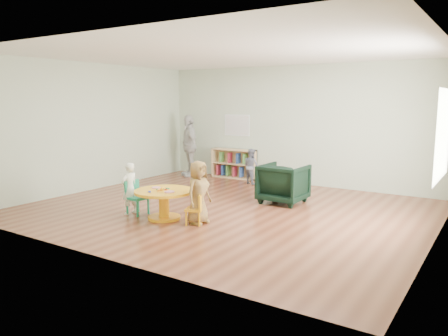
% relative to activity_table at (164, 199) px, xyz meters
% --- Properties ---
extents(room, '(7.10, 7.00, 2.80)m').
position_rel_activity_table_xyz_m(room, '(0.54, 1.15, 1.55)').
color(room, brown).
rests_on(room, ground).
extents(activity_table, '(0.99, 0.99, 0.54)m').
position_rel_activity_table_xyz_m(activity_table, '(0.00, 0.00, 0.00)').
color(activity_table, '#FCAA15').
rests_on(activity_table, ground).
extents(kid_chair_left, '(0.34, 0.34, 0.60)m').
position_rel_activity_table_xyz_m(kid_chair_left, '(-0.62, -0.03, -0.02)').
color(kid_chair_left, '#18845C').
rests_on(kid_chair_left, ground).
extents(kid_chair_right, '(0.35, 0.35, 0.50)m').
position_rel_activity_table_xyz_m(kid_chair_right, '(0.66, 0.03, -0.07)').
color(kid_chair_right, '#FCAA15').
rests_on(kid_chair_right, ground).
extents(bookshelf, '(1.20, 0.30, 0.75)m').
position_rel_activity_table_xyz_m(bookshelf, '(-1.09, 4.00, 0.02)').
color(bookshelf, tan).
rests_on(bookshelf, ground).
extents(alphabet_poster, '(0.74, 0.01, 0.54)m').
position_rel_activity_table_xyz_m(alphabet_poster, '(-1.08, 4.13, 1.01)').
color(alphabet_poster, white).
rests_on(alphabet_poster, ground).
extents(armchair, '(0.83, 0.86, 0.77)m').
position_rel_activity_table_xyz_m(armchair, '(1.18, 2.17, 0.04)').
color(armchair, black).
rests_on(armchair, ground).
extents(child_left, '(0.25, 0.35, 0.91)m').
position_rel_activity_table_xyz_m(child_left, '(-0.72, -0.08, 0.11)').
color(child_left, white).
rests_on(child_left, ground).
extents(child_right, '(0.35, 0.52, 1.03)m').
position_rel_activity_table_xyz_m(child_right, '(0.66, 0.09, 0.17)').
color(child_right, '#F1AE1A').
rests_on(child_right, ground).
extents(toddler, '(0.50, 0.45, 0.85)m').
position_rel_activity_table_xyz_m(toddler, '(-0.30, 3.52, 0.08)').
color(toddler, '#171C3A').
rests_on(toddler, ground).
extents(adult_caretaker, '(1.00, 0.87, 1.61)m').
position_rel_activity_table_xyz_m(adult_caretaker, '(-2.22, 3.60, 0.47)').
color(adult_caretaker, silver).
rests_on(adult_caretaker, ground).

